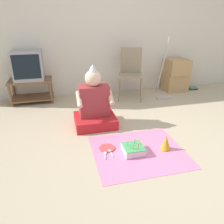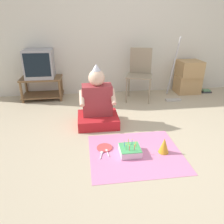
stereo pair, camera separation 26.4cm
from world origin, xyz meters
name	(u,v)px [view 2 (the right image)]	position (x,y,z in m)	size (l,w,h in m)	color
ground_plane	(157,153)	(0.00, 0.00, 0.00)	(16.00, 16.00, 0.00)	tan
wall_back	(123,25)	(0.00, 2.25, 1.27)	(6.40, 0.06, 2.55)	beige
tv_stand	(42,86)	(-1.53, 2.01, 0.24)	(0.72, 0.43, 0.40)	brown
tv	(39,64)	(-1.53, 2.01, 0.65)	(0.49, 0.42, 0.49)	#99999E
folding_chair	(140,71)	(0.23, 1.79, 0.52)	(0.54, 0.51, 0.91)	gray
cardboard_box_stack	(188,77)	(1.27, 1.99, 0.32)	(0.45, 0.41, 0.64)	tan
dust_mop	(173,83)	(0.83, 1.66, 0.31)	(0.28, 0.39, 1.11)	#B2ADA3
book_pile	(206,91)	(1.67, 1.95, 0.02)	(0.19, 0.15, 0.05)	#333338
person_seated	(97,105)	(-0.61, 0.83, 0.28)	(0.56, 0.48, 0.85)	red
party_cloth	(135,153)	(-0.25, 0.03, 0.00)	(1.03, 0.90, 0.01)	pink
birthday_cake	(130,150)	(-0.31, 0.02, 0.05)	(0.23, 0.23, 0.15)	silver
party_hat_blue	(164,145)	(0.07, 0.00, 0.09)	(0.12, 0.12, 0.18)	gold
paper_plate	(105,148)	(-0.58, 0.17, 0.01)	(0.18, 0.18, 0.01)	#D84C4C
plastic_spoon_near	(107,151)	(-0.56, 0.10, 0.01)	(0.04, 0.15, 0.01)	white
plastic_spoon_far	(102,153)	(-0.63, 0.07, 0.01)	(0.05, 0.14, 0.01)	white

